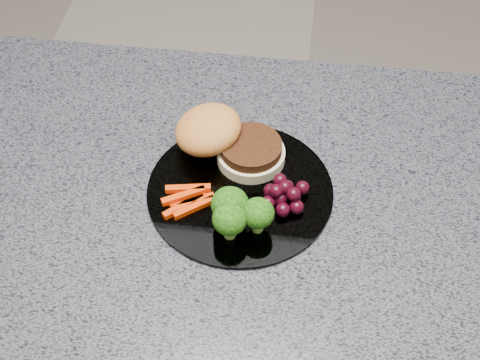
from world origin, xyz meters
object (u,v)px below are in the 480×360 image
island_cabinet (281,352)px  grape_bunch (285,194)px  burger (223,140)px  plate (240,191)px

island_cabinet → grape_bunch: bearing=-142.8°
burger → plate: bearing=-63.6°
island_cabinet → burger: 0.52m
island_cabinet → grape_bunch: grape_bunch is taller
island_cabinet → burger: burger is taller
plate → burger: bearing=115.4°
plate → grape_bunch: 0.07m
island_cabinet → grape_bunch: (-0.02, -0.01, 0.49)m
island_cabinet → grape_bunch: size_ratio=18.78×
island_cabinet → plate: bearing=179.5°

